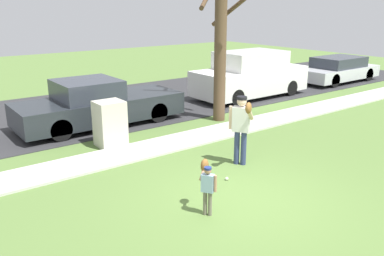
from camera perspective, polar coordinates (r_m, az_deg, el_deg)
ground_plane at (r=10.82m, az=-5.75°, el=-3.16°), size 48.00×48.00×0.00m
sidewalk_strip at (r=10.89m, az=-6.02°, el=-2.87°), size 36.00×1.20×0.06m
road_surface at (r=15.23m, az=-15.78°, el=2.27°), size 36.00×6.80×0.02m
person_adult at (r=9.56m, az=6.96°, el=0.70°), size 0.57×0.83×1.68m
person_child at (r=7.42m, az=2.10°, el=-7.34°), size 0.38×0.52×0.99m
baseball at (r=9.02m, az=4.91°, el=-7.11°), size 0.07×0.07×0.07m
utility_cabinet at (r=11.18m, az=-11.46°, el=0.60°), size 0.74×0.67×1.24m
street_tree_near at (r=13.15m, az=4.07°, el=13.30°), size 1.85×1.88×5.42m
parked_pickup_dark at (r=13.18m, az=-13.14°, el=3.21°), size 5.20×1.95×1.48m
parked_van_white at (r=17.02m, az=8.19°, el=7.32°), size 5.00×1.95×1.88m
parked_sedan_silver at (r=21.56m, az=19.84°, el=7.74°), size 4.60×1.80×1.23m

